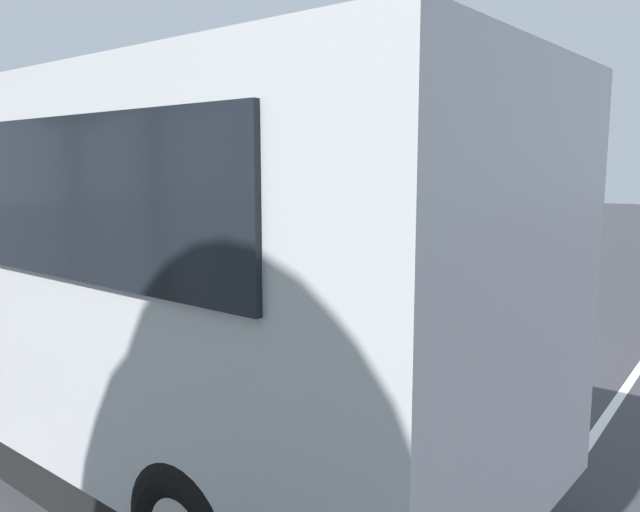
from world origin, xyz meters
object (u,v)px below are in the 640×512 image
(tour_bus, at_px, (54,259))
(spectator_far_right, at_px, (152,263))
(spectator_far_left, at_px, (379,293))
(spectator_centre, at_px, (264,278))
(spectator_left, at_px, (314,281))
(stunt_motorcycle, at_px, (368,242))
(traffic_cone, at_px, (468,281))
(spectator_right, at_px, (200,274))
(parked_motorcycle_silver, at_px, (133,311))

(tour_bus, height_order, spectator_far_right, tour_bus)
(spectator_far_left, xyz_separation_m, spectator_centre, (1.88, 0.05, 0.00))
(spectator_left, height_order, spectator_far_right, spectator_far_right)
(spectator_far_left, xyz_separation_m, spectator_left, (1.01, 0.01, 0.05))
(spectator_centre, height_order, spectator_far_right, spectator_far_right)
(stunt_motorcycle, relative_size, traffic_cone, 3.00)
(tour_bus, bearing_deg, stunt_motorcycle, -83.70)
(spectator_far_right, bearing_deg, stunt_motorcycle, -103.87)
(spectator_right, relative_size, spectator_far_right, 0.94)
(tour_bus, bearing_deg, spectator_right, -73.05)
(spectator_far_right, relative_size, traffic_cone, 2.85)
(stunt_motorcycle, xyz_separation_m, traffic_cone, (-1.88, -0.80, -0.75))
(tour_bus, relative_size, spectator_right, 6.09)
(traffic_cone, bearing_deg, spectator_far_left, 101.59)
(stunt_motorcycle, bearing_deg, spectator_far_left, 123.87)
(parked_motorcycle_silver, bearing_deg, spectator_left, -159.86)
(spectator_far_left, distance_m, spectator_right, 2.99)
(parked_motorcycle_silver, height_order, stunt_motorcycle, stunt_motorcycle)
(spectator_left, relative_size, spectator_centre, 1.03)
(tour_bus, relative_size, stunt_motorcycle, 5.45)
(spectator_centre, relative_size, stunt_motorcycle, 0.92)
(traffic_cone, bearing_deg, spectator_far_right, 60.95)
(spectator_centre, relative_size, spectator_far_right, 0.97)
(spectator_right, xyz_separation_m, stunt_motorcycle, (-0.03, -4.65, 0.05))
(spectator_left, xyz_separation_m, stunt_motorcycle, (1.93, -4.40, -0.03))
(traffic_cone, bearing_deg, parked_motorcycle_silver, 67.17)
(tour_bus, relative_size, traffic_cone, 16.33)
(spectator_far_left, bearing_deg, parked_motorcycle_silver, 15.03)
(spectator_far_left, distance_m, parked_motorcycle_silver, 3.83)
(spectator_left, height_order, traffic_cone, spectator_left)
(spectator_far_right, bearing_deg, spectator_far_left, -176.30)
(tour_bus, distance_m, spectator_centre, 3.10)
(spectator_far_right, relative_size, stunt_motorcycle, 0.95)
(spectator_far_right, bearing_deg, spectator_right, 179.86)
(spectator_right, bearing_deg, traffic_cone, -109.33)
(spectator_left, height_order, parked_motorcycle_silver, spectator_left)
(tour_bus, relative_size, spectator_left, 5.74)
(spectator_centre, bearing_deg, tour_bus, 85.45)
(tour_bus, distance_m, spectator_far_right, 3.48)
(spectator_left, distance_m, spectator_right, 1.98)
(spectator_centre, bearing_deg, traffic_cone, -98.84)
(spectator_right, height_order, spectator_far_right, spectator_far_right)
(spectator_far_left, height_order, traffic_cone, spectator_far_left)
(spectator_left, bearing_deg, spectator_centre, 2.44)
(spectator_far_right, relative_size, parked_motorcycle_silver, 0.88)
(traffic_cone, bearing_deg, spectator_centre, 81.16)
(tour_bus, xyz_separation_m, parked_motorcycle_silver, (1.54, -2.10, -1.16))
(spectator_centre, bearing_deg, parked_motorcycle_silver, 27.65)
(spectator_right, distance_m, traffic_cone, 5.82)
(spectator_far_right, height_order, parked_motorcycle_silver, spectator_far_right)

